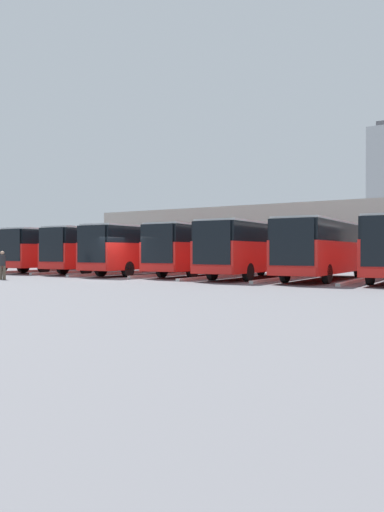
# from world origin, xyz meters

# --- Properties ---
(ground_plane) EXTENTS (600.00, 600.00, 0.00)m
(ground_plane) POSITION_xyz_m (0.00, 0.00, 0.00)
(ground_plane) COLOR #5B5B60
(curb_divider_0) EXTENTS (0.48, 7.75, 0.15)m
(curb_divider_0) POSITION_xyz_m (-12.63, -4.17, 0.07)
(curb_divider_0) COLOR #B2B2AD
(curb_divider_0) RESTS_ON ground_plane
(bus_1) EXTENTS (2.86, 11.48, 3.33)m
(bus_1) POSITION_xyz_m (-10.52, -5.46, 1.86)
(bus_1) COLOR red
(bus_1) RESTS_ON ground_plane
(curb_divider_1) EXTENTS (0.48, 7.75, 0.15)m
(curb_divider_1) POSITION_xyz_m (-8.42, -3.77, 0.07)
(curb_divider_1) COLOR #B2B2AD
(curb_divider_1) RESTS_ON ground_plane
(bus_2) EXTENTS (2.86, 11.48, 3.33)m
(bus_2) POSITION_xyz_m (-6.31, -5.15, 1.86)
(bus_2) COLOR red
(bus_2) RESTS_ON ground_plane
(curb_divider_2) EXTENTS (0.48, 7.75, 0.15)m
(curb_divider_2) POSITION_xyz_m (-4.21, -3.46, 0.07)
(curb_divider_2) COLOR #B2B2AD
(curb_divider_2) RESTS_ON ground_plane
(bus_3) EXTENTS (2.86, 11.48, 3.33)m
(bus_3) POSITION_xyz_m (-2.11, -6.16, 1.86)
(bus_3) COLOR red
(bus_3) RESTS_ON ground_plane
(curb_divider_3) EXTENTS (0.48, 7.75, 0.15)m
(curb_divider_3) POSITION_xyz_m (0.00, -4.47, 0.07)
(curb_divider_3) COLOR #B2B2AD
(curb_divider_3) RESTS_ON ground_plane
(bus_4) EXTENTS (2.86, 11.48, 3.33)m
(bus_4) POSITION_xyz_m (2.10, -5.20, 1.86)
(bus_4) COLOR red
(bus_4) RESTS_ON ground_plane
(curb_divider_4) EXTENTS (0.48, 7.75, 0.15)m
(curb_divider_4) POSITION_xyz_m (4.21, -3.51, 0.07)
(curb_divider_4) COLOR #B2B2AD
(curb_divider_4) RESTS_ON ground_plane
(bus_5) EXTENTS (2.86, 11.48, 3.33)m
(bus_5) POSITION_xyz_m (6.31, -5.83, 1.86)
(bus_5) COLOR red
(bus_5) RESTS_ON ground_plane
(curb_divider_5) EXTENTS (0.48, 7.75, 0.15)m
(curb_divider_5) POSITION_xyz_m (8.42, -4.14, 0.07)
(curb_divider_5) COLOR #B2B2AD
(curb_divider_5) RESTS_ON ground_plane
(bus_6) EXTENTS (2.86, 11.48, 3.33)m
(bus_6) POSITION_xyz_m (10.52, -5.81, 1.86)
(bus_6) COLOR red
(bus_6) RESTS_ON ground_plane
(curb_divider_6) EXTENTS (0.48, 7.75, 0.15)m
(curb_divider_6) POSITION_xyz_m (12.63, -4.13, 0.07)
(curb_divider_6) COLOR #B2B2AD
(curb_divider_6) RESTS_ON ground_plane
(bus_7) EXTENTS (2.86, 11.48, 3.33)m
(bus_7) POSITION_xyz_m (14.73, -5.33, 1.86)
(bus_7) COLOR red
(bus_7) RESTS_ON ground_plane
(pedestrian) EXTENTS (0.52, 0.52, 1.65)m
(pedestrian) POSITION_xyz_m (5.29, 4.23, 0.89)
(pedestrian) COLOR brown
(pedestrian) RESTS_ON ground_plane
(station_building) EXTENTS (38.11, 14.69, 5.98)m
(station_building) POSITION_xyz_m (0.00, -25.41, 3.02)
(station_building) COLOR #A8A399
(station_building) RESTS_ON ground_plane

